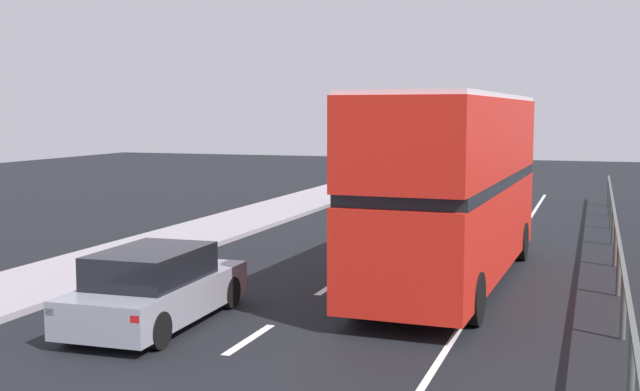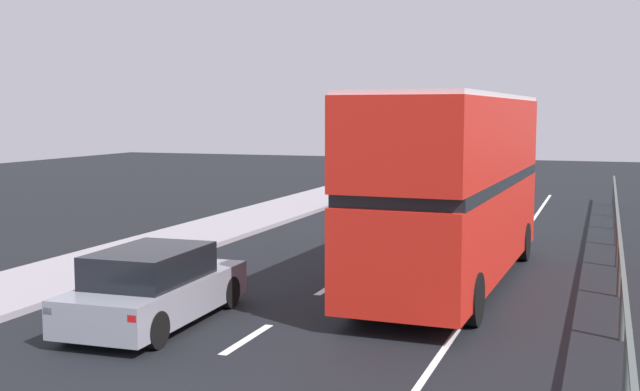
{
  "view_description": "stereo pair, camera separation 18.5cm",
  "coord_description": "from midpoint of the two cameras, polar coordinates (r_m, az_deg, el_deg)",
  "views": [
    {
      "loc": [
        5.59,
        -7.32,
        3.94
      ],
      "look_at": [
        -0.06,
        9.08,
        2.12
      ],
      "focal_mm": 45.13,
      "sensor_mm": 36.0,
      "label": 1
    },
    {
      "loc": [
        5.77,
        -7.26,
        3.94
      ],
      "look_at": [
        -0.06,
        9.08,
        2.12
      ],
      "focal_mm": 45.13,
      "sensor_mm": 36.0,
      "label": 2
    }
  ],
  "objects": [
    {
      "name": "bridge_side_railing",
      "position": [
        16.57,
        20.9,
        -4.89
      ],
      "size": [
        0.1,
        42.0,
        1.15
      ],
      "color": "#49524E",
      "rests_on": "ground"
    },
    {
      "name": "sedan_car_ahead",
      "position": [
        33.08,
        4.78,
        0.33
      ],
      "size": [
        1.9,
        4.51,
        1.45
      ],
      "rotation": [
        0.0,
        0.0,
        0.04
      ],
      "color": "black",
      "rests_on": "ground"
    },
    {
      "name": "hatchback_car_near",
      "position": [
        15.28,
        -11.3,
        -6.42
      ],
      "size": [
        1.91,
        4.38,
        1.44
      ],
      "rotation": [
        0.0,
        0.0,
        0.03
      ],
      "color": "gray",
      "rests_on": "ground"
    },
    {
      "name": "lane_paint_markings",
      "position": [
        16.58,
        6.78,
        -7.78
      ],
      "size": [
        3.48,
        46.0,
        0.01
      ],
      "color": "silver",
      "rests_on": "ground"
    },
    {
      "name": "double_decker_bus_red",
      "position": [
        18.43,
        9.8,
        0.83
      ],
      "size": [
        2.74,
        10.11,
        4.32
      ],
      "rotation": [
        0.0,
        0.0,
        -0.03
      ],
      "color": "red",
      "rests_on": "ground"
    }
  ]
}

